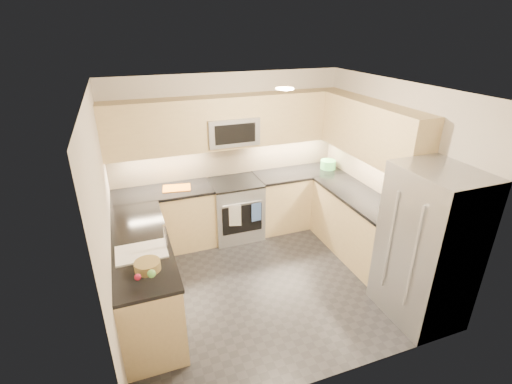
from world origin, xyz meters
name	(u,v)px	position (x,y,z in m)	size (l,w,h in m)	color
floor	(265,280)	(0.00, 0.00, 0.00)	(3.60, 3.20, 0.00)	black
ceiling	(267,89)	(0.00, 0.00, 2.50)	(3.60, 3.20, 0.02)	beige
wall_back	(228,155)	(0.00, 1.60, 1.25)	(3.60, 0.02, 2.50)	#BFB6A6
wall_front	(338,272)	(0.00, -1.60, 1.25)	(3.60, 0.02, 2.50)	#BFB6A6
wall_left	(106,221)	(-1.80, 0.00, 1.25)	(0.02, 3.20, 2.50)	#BFB6A6
wall_right	(390,176)	(1.80, 0.00, 1.25)	(0.02, 3.20, 2.50)	#BFB6A6
base_cab_back_left	(166,221)	(-1.09, 1.30, 0.45)	(1.42, 0.60, 0.90)	#D1B67E
base_cab_back_right	(297,199)	(1.09, 1.30, 0.45)	(1.42, 0.60, 0.90)	#D1B67E
base_cab_right	(358,227)	(1.50, 0.15, 0.45)	(0.60, 1.70, 0.90)	#D1B67E
base_cab_peninsula	(145,277)	(-1.50, 0.00, 0.45)	(0.60, 2.00, 0.90)	#D1B67E
countertop_back_left	(162,192)	(-1.09, 1.30, 0.92)	(1.42, 0.63, 0.04)	black
countertop_back_right	(299,173)	(1.09, 1.30, 0.92)	(1.42, 0.63, 0.04)	black
countertop_right	(362,197)	(1.50, 0.15, 0.92)	(0.63, 1.70, 0.04)	black
countertop_peninsula	(140,243)	(-1.50, 0.00, 0.92)	(0.63, 2.00, 0.04)	black
upper_cab_back	(231,122)	(0.00, 1.43, 1.83)	(3.60, 0.35, 0.75)	#D1B67E
upper_cab_right	(372,131)	(1.62, 0.28, 1.83)	(0.35, 1.95, 0.75)	#D1B67E
backsplash_back	(229,159)	(0.00, 1.60, 1.20)	(3.60, 0.01, 0.51)	tan
backsplash_right	(369,169)	(1.80, 0.45, 1.20)	(0.01, 2.30, 0.51)	tan
gas_range	(236,209)	(0.00, 1.28, 0.46)	(0.76, 0.65, 0.91)	#9B9FA3
range_cooktop	(235,183)	(0.00, 1.28, 0.92)	(0.76, 0.65, 0.03)	black
oven_door_glass	(242,219)	(0.00, 0.95, 0.45)	(0.62, 0.02, 0.45)	black
oven_handle	(242,204)	(0.00, 0.93, 0.72)	(0.02, 0.02, 0.60)	#B2B5BA
microwave	(231,130)	(0.00, 1.40, 1.70)	(0.76, 0.40, 0.40)	#9899A0
microwave_door	(235,134)	(0.00, 1.20, 1.70)	(0.60, 0.01, 0.28)	black
refrigerator	(428,247)	(1.45, -1.15, 0.90)	(0.70, 0.90, 1.80)	#919398
fridge_handle_left	(413,259)	(1.08, -1.33, 0.95)	(0.02, 0.02, 1.20)	#B2B5BA
fridge_handle_right	(390,241)	(1.08, -0.97, 0.95)	(0.02, 0.02, 1.20)	#B2B5BA
sink_basin	(142,258)	(-1.50, -0.25, 0.88)	(0.52, 0.38, 0.16)	white
faucet	(165,237)	(-1.24, -0.25, 1.08)	(0.03, 0.03, 0.28)	silver
utensil_bowl	(328,164)	(1.61, 1.26, 1.01)	(0.25, 0.25, 0.14)	#52C15F
cutting_board	(177,188)	(-0.88, 1.31, 0.95)	(0.40, 0.28, 0.01)	#C16412
fruit_basket	(148,266)	(-1.46, -0.57, 0.99)	(0.25, 0.25, 0.09)	olive
fruit_apple	(138,277)	(-1.56, -0.82, 1.05)	(0.06, 0.06, 0.06)	maroon
fruit_pear	(151,274)	(-1.44, -0.82, 1.05)	(0.08, 0.08, 0.08)	#63B14C
dish_towel_check	(235,216)	(-0.12, 0.91, 0.55)	(0.18, 0.01, 0.34)	silver
dish_towel_blue	(256,212)	(0.21, 0.91, 0.55)	(0.16, 0.01, 0.30)	#34528F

